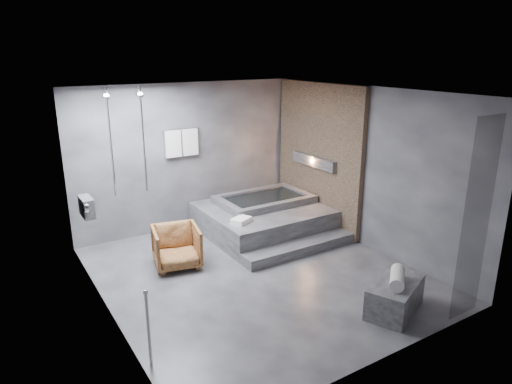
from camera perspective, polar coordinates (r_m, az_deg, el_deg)
room at (r=7.06m, az=1.81°, el=3.97°), size 5.00×5.04×2.82m
tub_deck at (r=8.81m, az=0.90°, el=-3.39°), size 2.20×2.00×0.50m
tub_step at (r=7.98m, az=5.53°, el=-6.98°), size 2.20×0.36×0.18m
concrete_bench at (r=6.52m, az=16.97°, el=-12.37°), size 1.07×0.85×0.42m
driftwood_chair at (r=7.50m, az=-9.89°, el=-6.77°), size 0.85×0.87×0.67m
rolled_towel at (r=6.34m, az=17.25°, el=-10.19°), size 0.51×0.46×0.18m
deck_towel at (r=7.91m, az=-1.87°, el=-3.55°), size 0.40×0.36×0.09m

